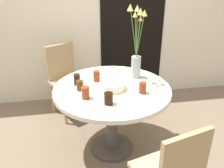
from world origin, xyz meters
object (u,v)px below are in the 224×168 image
flower_vase (136,51)px  drink_glass_1 (77,80)px  drink_glass_3 (80,85)px  drink_glass_5 (109,99)px  drink_glass_2 (85,93)px  drink_glass_0 (143,88)px  birthday_cake (112,85)px  drink_glass_4 (97,76)px  chair_right_flank (65,76)px  side_plate (106,70)px

flower_vase → drink_glass_1: (-0.62, -0.07, -0.24)m
drink_glass_3 → drink_glass_5: 0.38m
drink_glass_1 → drink_glass_2: 0.31m
drink_glass_2 → drink_glass_0: bearing=1.9°
birthday_cake → drink_glass_4: birthday_cake is taller
flower_vase → drink_glass_4: bearing=-177.1°
flower_vase → drink_glass_1: 0.67m
chair_right_flank → drink_glass_3: chair_right_flank is taller
drink_glass_1 → drink_glass_2: drink_glass_2 is taller
side_plate → drink_glass_0: 0.65m
birthday_cake → drink_glass_1: 0.36m
drink_glass_0 → drink_glass_2: bearing=-178.1°
chair_right_flank → birthday_cake: 1.03m
chair_right_flank → drink_glass_3: bearing=-108.1°
drink_glass_0 → drink_glass_5: same height
birthday_cake → drink_glass_4: bearing=122.3°
drink_glass_1 → drink_glass_2: (0.06, -0.30, 0.00)m
birthday_cake → drink_glass_0: 0.30m
drink_glass_3 → drink_glass_5: bearing=-53.3°
drink_glass_3 → drink_glass_5: (0.23, -0.31, 0.00)m
birthday_cake → drink_glass_5: birthday_cake is taller
birthday_cake → drink_glass_1: birthday_cake is taller
drink_glass_4 → flower_vase: bearing=2.9°
side_plate → drink_glass_4: 0.30m
chair_right_flank → drink_glass_0: size_ratio=8.85×
drink_glass_4 → drink_glass_5: (0.05, -0.48, -0.00)m
side_plate → drink_glass_3: 0.54m
drink_glass_3 → drink_glass_1: bearing=100.7°
flower_vase → drink_glass_0: flower_vase is taller
drink_glass_0 → drink_glass_5: 0.38m
drink_glass_1 → drink_glass_4: drink_glass_1 is taller
chair_right_flank → drink_glass_5: chair_right_flank is taller
chair_right_flank → birthday_cake: bearing=-90.8°
drink_glass_2 → drink_glass_4: (0.14, 0.35, -0.00)m
chair_right_flank → flower_vase: flower_vase is taller
flower_vase → side_plate: flower_vase is taller
drink_glass_2 → drink_glass_4: drink_glass_2 is taller
birthday_cake → chair_right_flank: bearing=117.9°
drink_glass_0 → drink_glass_1: size_ratio=0.94×
birthday_cake → drink_glass_5: bearing=-105.7°
chair_right_flank → drink_glass_0: chair_right_flank is taller
side_plate → drink_glass_5: drink_glass_5 is taller
birthday_cake → drink_glass_1: bearing=155.4°
drink_glass_1 → drink_glass_5: bearing=-59.6°
chair_right_flank → drink_glass_1: 0.79m
birthday_cake → drink_glass_5: size_ratio=2.36×
drink_glass_5 → chair_right_flank: bearing=108.5°
drink_glass_0 → drink_glass_1: drink_glass_1 is taller
drink_glass_2 → flower_vase: bearing=33.7°
drink_glass_1 → drink_glass_2: size_ratio=0.98×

